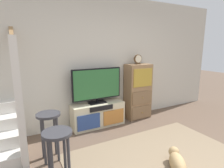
{
  "coord_description": "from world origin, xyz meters",
  "views": [
    {
      "loc": [
        -1.76,
        -1.15,
        1.67
      ],
      "look_at": [
        -0.13,
        1.89,
        0.95
      ],
      "focal_mm": 29.27,
      "sensor_mm": 36.0,
      "label": 1
    }
  ],
  "objects_px": {
    "media_console": "(98,115)",
    "bar_stool_far": "(49,126)",
    "side_cabinet": "(138,91)",
    "bar_stool_near": "(58,147)",
    "television": "(97,85)",
    "dog": "(177,162)",
    "desk_clock": "(138,59)"
  },
  "relations": [
    {
      "from": "bar_stool_near",
      "to": "dog",
      "type": "distance_m",
      "value": 1.6
    },
    {
      "from": "media_console",
      "to": "television",
      "type": "bearing_deg",
      "value": 90.0
    },
    {
      "from": "media_console",
      "to": "bar_stool_far",
      "type": "relative_size",
      "value": 1.54
    },
    {
      "from": "television",
      "to": "bar_stool_far",
      "type": "relative_size",
      "value": 1.46
    },
    {
      "from": "bar_stool_far",
      "to": "dog",
      "type": "relative_size",
      "value": 1.48
    },
    {
      "from": "media_console",
      "to": "desk_clock",
      "type": "xyz_separation_m",
      "value": [
        0.99,
        -0.0,
        1.13
      ]
    },
    {
      "from": "media_console",
      "to": "bar_stool_far",
      "type": "height_order",
      "value": "bar_stool_far"
    },
    {
      "from": "media_console",
      "to": "desk_clock",
      "type": "relative_size",
      "value": 5.12
    },
    {
      "from": "television",
      "to": "side_cabinet",
      "type": "height_order",
      "value": "side_cabinet"
    },
    {
      "from": "bar_stool_near",
      "to": "bar_stool_far",
      "type": "bearing_deg",
      "value": 89.1
    },
    {
      "from": "desk_clock",
      "to": "dog",
      "type": "bearing_deg",
      "value": -108.9
    },
    {
      "from": "media_console",
      "to": "desk_clock",
      "type": "bearing_deg",
      "value": -0.28
    },
    {
      "from": "desk_clock",
      "to": "dog",
      "type": "height_order",
      "value": "desk_clock"
    },
    {
      "from": "bar_stool_near",
      "to": "desk_clock",
      "type": "bearing_deg",
      "value": 33.2
    },
    {
      "from": "television",
      "to": "bar_stool_far",
      "type": "height_order",
      "value": "television"
    },
    {
      "from": "media_console",
      "to": "bar_stool_far",
      "type": "bearing_deg",
      "value": -146.09
    },
    {
      "from": "side_cabinet",
      "to": "dog",
      "type": "distance_m",
      "value": 1.99
    },
    {
      "from": "side_cabinet",
      "to": "bar_stool_far",
      "type": "height_order",
      "value": "side_cabinet"
    },
    {
      "from": "desk_clock",
      "to": "dog",
      "type": "distance_m",
      "value": 2.28
    },
    {
      "from": "desk_clock",
      "to": "dog",
      "type": "relative_size",
      "value": 0.44
    },
    {
      "from": "media_console",
      "to": "bar_stool_near",
      "type": "bearing_deg",
      "value": -128.84
    },
    {
      "from": "desk_clock",
      "to": "bar_stool_near",
      "type": "bearing_deg",
      "value": -146.8
    },
    {
      "from": "television",
      "to": "bar_stool_near",
      "type": "height_order",
      "value": "television"
    },
    {
      "from": "side_cabinet",
      "to": "desk_clock",
      "type": "distance_m",
      "value": 0.75
    },
    {
      "from": "side_cabinet",
      "to": "bar_stool_near",
      "type": "relative_size",
      "value": 1.74
    },
    {
      "from": "dog",
      "to": "desk_clock",
      "type": "bearing_deg",
      "value": 71.1
    },
    {
      "from": "side_cabinet",
      "to": "television",
      "type": "bearing_deg",
      "value": 179.24
    },
    {
      "from": "bar_stool_far",
      "to": "side_cabinet",
      "type": "bearing_deg",
      "value": 19.41
    },
    {
      "from": "side_cabinet",
      "to": "bar_stool_far",
      "type": "relative_size",
      "value": 1.75
    },
    {
      "from": "media_console",
      "to": "bar_stool_far",
      "type": "distance_m",
      "value": 1.36
    },
    {
      "from": "side_cabinet",
      "to": "bar_stool_near",
      "type": "bearing_deg",
      "value": -146.98
    },
    {
      "from": "television",
      "to": "dog",
      "type": "bearing_deg",
      "value": -78.43
    }
  ]
}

